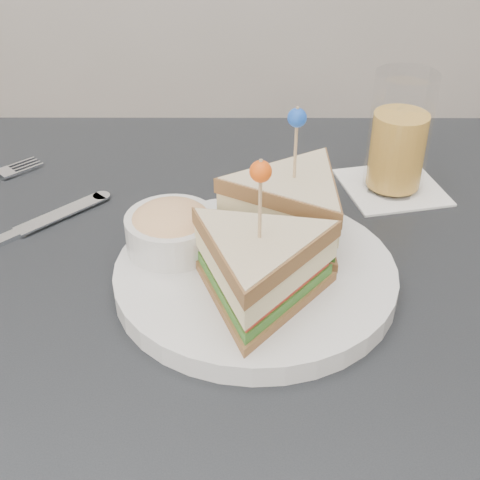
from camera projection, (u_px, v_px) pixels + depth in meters
The scene contains 4 objects.
table at pixel (230, 349), 0.67m from camera, with size 0.80×0.80×0.75m.
plate_meal at pixel (261, 244), 0.62m from camera, with size 0.34×0.34×0.16m.
cutlery_knife at pixel (25, 230), 0.71m from camera, with size 0.15×0.15×0.01m.
drink_set at pixel (399, 140), 0.76m from camera, with size 0.13×0.13×0.14m.
Camera 1 is at (0.01, -0.50, 1.14)m, focal length 50.00 mm.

